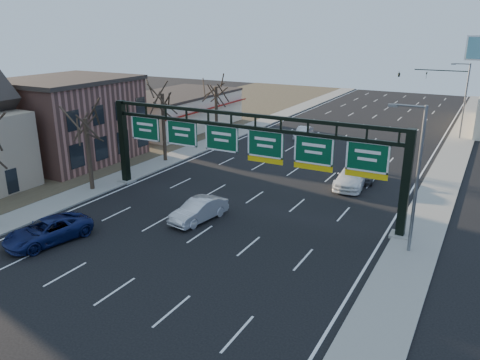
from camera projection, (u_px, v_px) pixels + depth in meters
The scene contains 19 objects.
ground at pixel (182, 246), 29.37m from camera, with size 160.00×160.00×0.00m, color black.
sidewalk_left at pixel (193, 150), 51.84m from camera, with size 3.00×120.00×0.12m, color gray.
sidewalk_right at pixel (440, 186), 40.12m from camera, with size 3.00×120.00×0.12m, color gray.
dirt_strip_left at pixel (111, 138), 57.43m from camera, with size 21.00×120.00×0.06m, color #473D2B.
lane_markings at pixel (301, 166), 46.00m from camera, with size 21.60×120.00×0.01m, color white.
sign_gantry at pixel (245, 147), 34.49m from camera, with size 24.60×1.20×7.20m.
brick_block at pixel (70, 120), 47.05m from camera, with size 10.40×12.40×8.30m.
cream_strip at pixel (177, 110), 62.57m from camera, with size 10.90×18.40×4.70m.
tree_gantry at pixel (84, 106), 37.15m from camera, with size 3.60×3.60×8.48m.
tree_mid at pixel (161, 83), 45.23m from camera, with size 3.60×3.60×9.24m.
tree_far at pixel (216, 77), 53.66m from camera, with size 3.60×3.60×8.86m.
streetlight_near at pixel (416, 173), 27.05m from camera, with size 2.15×0.22×9.00m.
streetlight_far at pixel (464, 97), 55.32m from camera, with size 2.15×0.22×9.00m.
traffic_signal_mast at pixel (424, 79), 70.77m from camera, with size 10.16×0.54×7.00m.
car_blue_suv at pixel (48, 231), 29.73m from camera, with size 2.53×5.49×1.52m, color #121C50.
car_silver_sedan at pixel (199, 210), 33.01m from camera, with size 1.64×4.71×1.55m, color silver.
car_white_wagon at pixel (352, 177), 40.11m from camera, with size 2.35×5.77×1.67m, color white.
car_grey_far at pixel (365, 173), 41.62m from camera, with size 1.68×4.18×1.42m, color #444549.
car_silver_distant at pixel (303, 133), 57.22m from camera, with size 1.44×4.13×1.36m, color silver.
Camera 1 is at (15.99, -21.52, 13.20)m, focal length 35.00 mm.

